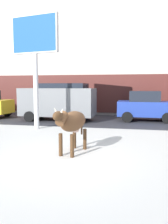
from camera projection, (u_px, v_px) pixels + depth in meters
The scene contains 8 objects.
ground_plane at pixel (60, 162), 6.53m from camera, with size 120.00×120.00×0.00m, color silver.
road_strip at pixel (100, 120), 14.67m from camera, with size 60.00×5.60×0.01m, color #333338.
building_facade at pixel (110, 35), 19.53m from camera, with size 44.00×6.10×13.00m.
cow_brown at pixel (72, 122), 7.32m from camera, with size 0.87×1.94×1.54m.
billboard at pixel (35, 41), 11.24m from camera, with size 2.52×0.65×5.56m.
car_grey_van at pixel (58, 101), 14.48m from camera, with size 4.64×2.20×2.32m.
car_blue_hatchback at pixel (146, 106), 14.25m from camera, with size 3.53×1.98×1.86m.
pedestrian_near_billboard at pixel (50, 102), 18.56m from camera, with size 0.36×0.24×1.73m.
Camera 1 is at (1.93, -6.08, 2.12)m, focal length 37.14 mm.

